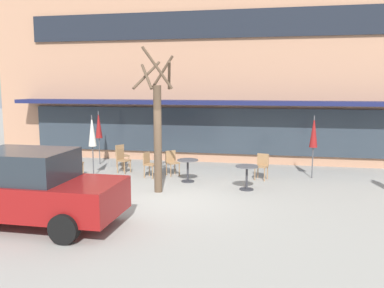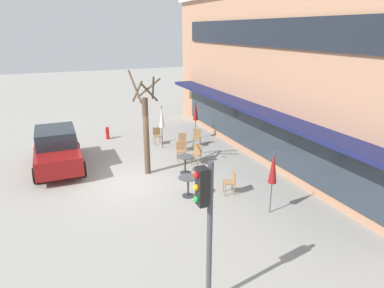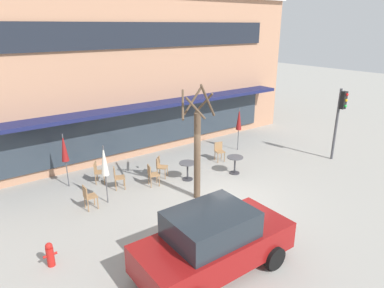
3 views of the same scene
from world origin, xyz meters
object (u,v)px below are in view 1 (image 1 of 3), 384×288
Objects in this scene: cafe_chair_0 at (262,164)px; street_tree at (157,128)px; cafe_table_near_wall at (247,174)px; cafe_chair_2 at (74,162)px; cafe_chair_1 at (122,159)px; cafe_chair_4 at (149,163)px; cafe_table_streetside at (188,167)px; patio_umbrella_corner_open at (314,132)px; patio_umbrella_green_folded at (99,125)px; parked_sedan at (29,188)px; patio_umbrella_cream_folded at (92,131)px; cafe_chair_3 at (121,154)px; cafe_chair_5 at (172,161)px.

street_tree is at bearing -142.94° from cafe_chair_0.
cafe_table_near_wall is 0.85× the size of cafe_chair_2.
cafe_chair_4 is (1.22, -0.56, 0.00)m from cafe_chair_1.
cafe_table_streetside is 4.54m from patio_umbrella_corner_open.
patio_umbrella_green_folded is 6.89m from cafe_chair_0.
parked_sedan reaches higher than cafe_chair_0.
patio_umbrella_green_folded is 2.29m from patio_umbrella_cream_folded.
cafe_chair_1 is 0.21× the size of street_tree.
patio_umbrella_corner_open is 0.51× the size of street_tree.
parked_sedan is at bearing -90.07° from cafe_chair_1.
patio_umbrella_corner_open is at bearing 9.37° from patio_umbrella_cream_folded.
patio_umbrella_corner_open reaches higher than cafe_chair_0.
patio_umbrella_cream_folded reaches higher than cafe_chair_0.
patio_umbrella_cream_folded is 0.51× the size of street_tree.
street_tree is (2.48, -3.36, 1.43)m from cafe_chair_3.
cafe_table_near_wall is at bearing -29.14° from cafe_chair_5.
street_tree is at bearing -112.87° from cafe_table_streetside.
cafe_chair_0 is 1.00× the size of cafe_chair_1.
patio_umbrella_green_folded is 8.43m from patio_umbrella_corner_open.
patio_umbrella_cream_folded is 1.31m from cafe_chair_2.
patio_umbrella_cream_folded is 2.12m from cafe_chair_3.
patio_umbrella_green_folded reaches higher than cafe_chair_2.
cafe_table_near_wall is 0.85× the size of cafe_chair_1.
parked_sedan is 0.97× the size of street_tree.
cafe_chair_1 is 1.34m from cafe_chair_4.
patio_umbrella_green_folded reaches higher than cafe_table_streetside.
cafe_chair_1 is 1.00× the size of cafe_chair_4.
parked_sedan is (-0.01, -5.85, 0.35)m from cafe_chair_1.
cafe_chair_3 and cafe_chair_5 have the same top height.
patio_umbrella_cream_folded is 2.30m from cafe_chair_4.
cafe_table_near_wall is 5.74m from cafe_chair_3.
cafe_chair_4 is at bearing -144.76° from cafe_chair_5.
cafe_chair_4 is 0.86m from cafe_chair_5.
street_tree is (-0.62, -1.46, 1.44)m from cafe_table_streetside.
parked_sedan is at bearing -118.77° from cafe_table_streetside.
patio_umbrella_green_folded is (-4.20, 2.29, 1.11)m from cafe_table_streetside.
parked_sedan is (-4.73, -4.23, 0.36)m from cafe_table_near_wall.
street_tree is (-3.07, -2.31, 1.43)m from cafe_chair_0.
cafe_chair_2 and cafe_chair_4 have the same top height.
cafe_chair_2 is at bearing -175.24° from patio_umbrella_cream_folded.
cafe_table_streetside is at bearing -14.14° from cafe_chair_4.
cafe_chair_3 is at bearing 93.32° from parked_sedan.
street_tree is at bearing -23.22° from cafe_chair_2.
cafe_chair_3 is 0.21× the size of parked_sedan.
parked_sedan is (1.48, -4.99, 0.35)m from cafe_chair_2.
cafe_table_near_wall is 3.66m from cafe_chair_4.
cafe_chair_1 is at bearing 155.22° from cafe_chair_4.
cafe_chair_0 and cafe_chair_3 have the same top height.
cafe_table_near_wall is 0.18× the size of parked_sedan.
parked_sedan is (-2.70, -4.92, 0.36)m from cafe_table_streetside.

